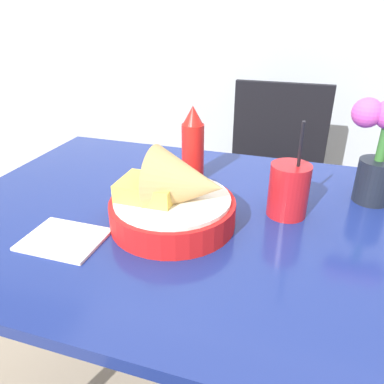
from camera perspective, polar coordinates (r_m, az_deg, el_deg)
name	(u,v)px	position (r m, az deg, el deg)	size (l,w,h in m)	color
dining_table	(206,258)	(0.87, 2.19, -9.96)	(1.15, 0.78, 0.78)	navy
chair_far_window	(273,175)	(1.66, 12.28, 2.62)	(0.40, 0.40, 0.90)	black
food_basket	(177,199)	(0.75, -2.36, -1.14)	(0.26, 0.26, 0.17)	red
ketchup_bottle	(193,145)	(0.95, 0.13, 7.15)	(0.06, 0.06, 0.19)	red
drink_cup	(288,192)	(0.82, 14.48, 0.06)	(0.08, 0.08, 0.22)	red
flower_vase	(382,146)	(0.92, 27.03, 6.21)	(0.15, 0.08, 0.24)	black
napkin	(64,239)	(0.77, -18.93, -6.82)	(0.15, 0.12, 0.01)	white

